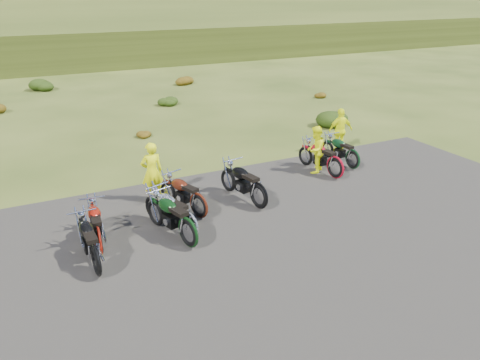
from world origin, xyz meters
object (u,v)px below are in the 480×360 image
person_middle (152,173)px  motorcycle_0 (98,276)px  motorcycle_7 (352,169)px  motorcycle_3 (189,240)px

person_middle → motorcycle_0: bearing=54.3°
motorcycle_7 → motorcycle_0: bearing=101.5°
person_middle → motorcycle_3: bearing=91.1°
motorcycle_0 → motorcycle_7: (9.56, 2.80, 0.00)m
motorcycle_3 → motorcycle_7: bearing=-92.0°
motorcycle_3 → motorcycle_0: bearing=85.1°
motorcycle_7 → person_middle: 7.30m
motorcycle_3 → person_middle: person_middle is taller
motorcycle_0 → motorcycle_7: bearing=-75.7°
motorcycle_3 → motorcycle_7: 7.44m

